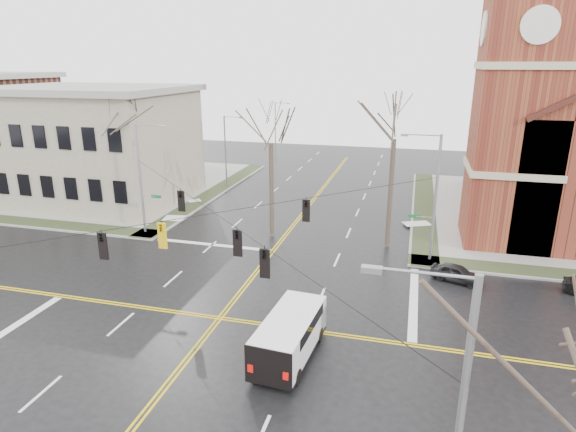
% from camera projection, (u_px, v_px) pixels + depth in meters
% --- Properties ---
extents(ground, '(120.00, 120.00, 0.00)m').
position_uv_depth(ground, '(220.00, 318.00, 27.01)').
color(ground, black).
rests_on(ground, ground).
extents(sidewalks, '(80.00, 80.00, 0.17)m').
position_uv_depth(sidewalks, '(220.00, 317.00, 26.98)').
color(sidewalks, gray).
rests_on(sidewalks, ground).
extents(road_markings, '(100.00, 100.00, 0.01)m').
position_uv_depth(road_markings, '(220.00, 318.00, 27.00)').
color(road_markings, gold).
rests_on(road_markings, ground).
extents(civic_building_a, '(18.00, 14.00, 11.00)m').
position_uv_depth(civic_building_a, '(93.00, 147.00, 49.13)').
color(civic_building_a, gray).
rests_on(civic_building_a, ground).
extents(signal_pole_ne, '(2.75, 0.22, 9.00)m').
position_uv_depth(signal_pole_ne, '(433.00, 195.00, 33.31)').
color(signal_pole_ne, gray).
rests_on(signal_pole_ne, ground).
extents(signal_pole_nw, '(2.75, 0.22, 9.00)m').
position_uv_depth(signal_pole_nw, '(142.00, 176.00, 38.86)').
color(signal_pole_nw, gray).
rests_on(signal_pole_nw, ground).
extents(signal_pole_se, '(2.75, 0.22, 9.00)m').
position_uv_depth(signal_pole_se, '(452.00, 426.00, 12.14)').
color(signal_pole_se, gray).
rests_on(signal_pole_se, ground).
extents(span_wires, '(23.02, 23.02, 0.03)m').
position_uv_depth(span_wires, '(215.00, 213.00, 25.12)').
color(span_wires, black).
rests_on(span_wires, ground).
extents(traffic_signals, '(8.21, 8.26, 1.30)m').
position_uv_depth(traffic_signals, '(210.00, 231.00, 24.73)').
color(traffic_signals, black).
rests_on(traffic_signals, ground).
extents(streetlight_north_a, '(2.30, 0.20, 8.00)m').
position_uv_depth(streetlight_north_a, '(226.00, 149.00, 54.03)').
color(streetlight_north_a, gray).
rests_on(streetlight_north_a, ground).
extents(streetlight_north_b, '(2.30, 0.20, 8.00)m').
position_uv_depth(streetlight_north_b, '(276.00, 127.00, 72.43)').
color(streetlight_north_b, gray).
rests_on(streetlight_north_b, ground).
extents(cargo_van, '(2.62, 5.80, 2.14)m').
position_uv_depth(cargo_van, '(291.00, 332.00, 23.27)').
color(cargo_van, white).
rests_on(cargo_van, ground).
extents(parked_car_a, '(3.60, 2.35, 1.14)m').
position_uv_depth(parked_car_a, '(457.00, 273.00, 31.41)').
color(parked_car_a, black).
rests_on(parked_car_a, ground).
extents(tree_nw_far, '(4.00, 4.00, 11.71)m').
position_uv_depth(tree_nw_far, '(121.00, 128.00, 40.07)').
color(tree_nw_far, '#382C23').
rests_on(tree_nw_far, ground).
extents(tree_nw_near, '(4.00, 4.00, 11.27)m').
position_uv_depth(tree_nw_near, '(271.00, 137.00, 37.52)').
color(tree_nw_near, '#382C23').
rests_on(tree_nw_near, ground).
extents(tree_ne, '(4.00, 4.00, 12.31)m').
position_uv_depth(tree_ne, '(394.00, 132.00, 34.94)').
color(tree_ne, '#382C23').
rests_on(tree_ne, ground).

